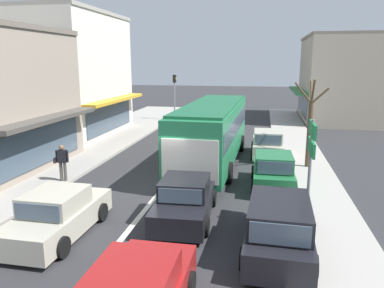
{
  "coord_description": "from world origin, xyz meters",
  "views": [
    {
      "loc": [
        4.11,
        -14.58,
        5.32
      ],
      "look_at": [
        0.6,
        3.8,
        1.2
      ],
      "focal_mm": 35.0,
      "sensor_mm": 36.0,
      "label": 1
    }
  ],
  "objects_px": {
    "sedan_adjacent_lane_trail": "(58,215)",
    "parked_wagon_kerb_front": "(279,226)",
    "sedan_adjacent_lane_lead": "(185,200)",
    "city_bus": "(213,129)",
    "directional_road_sign": "(311,149)",
    "pedestrian_with_handbag_near": "(62,161)",
    "traffic_light_downstreet": "(174,90)",
    "parked_hatchback_kerb_second": "(273,172)",
    "parked_hatchback_kerb_third": "(267,145)",
    "street_tree_right": "(310,128)"
  },
  "relations": [
    {
      "from": "parked_hatchback_kerb_second",
      "to": "parked_hatchback_kerb_third",
      "type": "bearing_deg",
      "value": 92.07
    },
    {
      "from": "directional_road_sign",
      "to": "traffic_light_downstreet",
      "type": "bearing_deg",
      "value": 113.91
    },
    {
      "from": "parked_wagon_kerb_front",
      "to": "traffic_light_downstreet",
      "type": "distance_m",
      "value": 24.4
    },
    {
      "from": "city_bus",
      "to": "parked_hatchback_kerb_third",
      "type": "bearing_deg",
      "value": 36.98
    },
    {
      "from": "sedan_adjacent_lane_trail",
      "to": "parked_wagon_kerb_front",
      "type": "xyz_separation_m",
      "value": [
        6.71,
        0.28,
        0.08
      ]
    },
    {
      "from": "parked_wagon_kerb_front",
      "to": "traffic_light_downstreet",
      "type": "bearing_deg",
      "value": 110.4
    },
    {
      "from": "sedan_adjacent_lane_trail",
      "to": "parked_hatchback_kerb_third",
      "type": "xyz_separation_m",
      "value": [
        6.46,
        11.36,
        0.05
      ]
    },
    {
      "from": "parked_hatchback_kerb_second",
      "to": "sedan_adjacent_lane_trail",
      "type": "bearing_deg",
      "value": -138.53
    },
    {
      "from": "city_bus",
      "to": "parked_wagon_kerb_front",
      "type": "relative_size",
      "value": 2.4
    },
    {
      "from": "parked_wagon_kerb_front",
      "to": "street_tree_right",
      "type": "distance_m",
      "value": 9.23
    },
    {
      "from": "parked_hatchback_kerb_third",
      "to": "traffic_light_downstreet",
      "type": "relative_size",
      "value": 0.89
    },
    {
      "from": "parked_hatchback_kerb_third",
      "to": "traffic_light_downstreet",
      "type": "xyz_separation_m",
      "value": [
        -8.23,
        11.71,
        2.15
      ]
    },
    {
      "from": "city_bus",
      "to": "directional_road_sign",
      "type": "xyz_separation_m",
      "value": [
        4.06,
        -7.35,
        0.82
      ]
    },
    {
      "from": "sedan_adjacent_lane_lead",
      "to": "pedestrian_with_handbag_near",
      "type": "distance_m",
      "value": 6.68
    },
    {
      "from": "parked_hatchback_kerb_third",
      "to": "traffic_light_downstreet",
      "type": "height_order",
      "value": "traffic_light_downstreet"
    },
    {
      "from": "parked_wagon_kerb_front",
      "to": "traffic_light_downstreet",
      "type": "relative_size",
      "value": 1.08
    },
    {
      "from": "sedan_adjacent_lane_lead",
      "to": "parked_hatchback_kerb_second",
      "type": "height_order",
      "value": "parked_hatchback_kerb_second"
    },
    {
      "from": "city_bus",
      "to": "sedan_adjacent_lane_trail",
      "type": "xyz_separation_m",
      "value": [
        -3.59,
        -9.19,
        -1.22
      ]
    },
    {
      "from": "sedan_adjacent_lane_trail",
      "to": "pedestrian_with_handbag_near",
      "type": "bearing_deg",
      "value": 117.93
    },
    {
      "from": "city_bus",
      "to": "directional_road_sign",
      "type": "relative_size",
      "value": 3.03
    },
    {
      "from": "sedan_adjacent_lane_trail",
      "to": "sedan_adjacent_lane_lead",
      "type": "bearing_deg",
      "value": 29.17
    },
    {
      "from": "traffic_light_downstreet",
      "to": "directional_road_sign",
      "type": "bearing_deg",
      "value": -66.09
    },
    {
      "from": "parked_hatchback_kerb_second",
      "to": "street_tree_right",
      "type": "height_order",
      "value": "street_tree_right"
    },
    {
      "from": "directional_road_sign",
      "to": "pedestrian_with_handbag_near",
      "type": "bearing_deg",
      "value": 164.3
    },
    {
      "from": "sedan_adjacent_lane_lead",
      "to": "sedan_adjacent_lane_trail",
      "type": "bearing_deg",
      "value": -150.83
    },
    {
      "from": "parked_wagon_kerb_front",
      "to": "directional_road_sign",
      "type": "relative_size",
      "value": 1.27
    },
    {
      "from": "city_bus",
      "to": "sedan_adjacent_lane_trail",
      "type": "distance_m",
      "value": 9.94
    },
    {
      "from": "parked_hatchback_kerb_third",
      "to": "traffic_light_downstreet",
      "type": "bearing_deg",
      "value": 125.09
    },
    {
      "from": "sedan_adjacent_lane_trail",
      "to": "directional_road_sign",
      "type": "xyz_separation_m",
      "value": [
        7.65,
        1.84,
        2.04
      ]
    },
    {
      "from": "traffic_light_downstreet",
      "to": "street_tree_right",
      "type": "xyz_separation_m",
      "value": [
        10.21,
        -13.83,
        -0.74
      ]
    },
    {
      "from": "traffic_light_downstreet",
      "to": "sedan_adjacent_lane_lead",
      "type": "bearing_deg",
      "value": -75.63
    },
    {
      "from": "pedestrian_with_handbag_near",
      "to": "parked_hatchback_kerb_second",
      "type": "bearing_deg",
      "value": 7.46
    },
    {
      "from": "directional_road_sign",
      "to": "city_bus",
      "type": "bearing_deg",
      "value": 118.9
    },
    {
      "from": "parked_hatchback_kerb_third",
      "to": "street_tree_right",
      "type": "xyz_separation_m",
      "value": [
        1.98,
        -2.12,
        1.4
      ]
    },
    {
      "from": "traffic_light_downstreet",
      "to": "pedestrian_with_handbag_near",
      "type": "relative_size",
      "value": 2.58
    },
    {
      "from": "sedan_adjacent_lane_trail",
      "to": "traffic_light_downstreet",
      "type": "bearing_deg",
      "value": 94.38
    },
    {
      "from": "sedan_adjacent_lane_lead",
      "to": "directional_road_sign",
      "type": "relative_size",
      "value": 1.19
    },
    {
      "from": "sedan_adjacent_lane_lead",
      "to": "directional_road_sign",
      "type": "height_order",
      "value": "directional_road_sign"
    },
    {
      "from": "parked_wagon_kerb_front",
      "to": "pedestrian_with_handbag_near",
      "type": "height_order",
      "value": "pedestrian_with_handbag_near"
    },
    {
      "from": "city_bus",
      "to": "pedestrian_with_handbag_near",
      "type": "distance_m",
      "value": 7.6
    },
    {
      "from": "traffic_light_downstreet",
      "to": "street_tree_right",
      "type": "height_order",
      "value": "street_tree_right"
    },
    {
      "from": "sedan_adjacent_lane_lead",
      "to": "parked_hatchback_kerb_third",
      "type": "bearing_deg",
      "value": 73.11
    },
    {
      "from": "parked_hatchback_kerb_third",
      "to": "sedan_adjacent_lane_lead",
      "type": "bearing_deg",
      "value": -106.89
    },
    {
      "from": "city_bus",
      "to": "traffic_light_downstreet",
      "type": "bearing_deg",
      "value": 111.09
    },
    {
      "from": "sedan_adjacent_lane_trail",
      "to": "directional_road_sign",
      "type": "height_order",
      "value": "directional_road_sign"
    },
    {
      "from": "sedan_adjacent_lane_trail",
      "to": "city_bus",
      "type": "bearing_deg",
      "value": 68.69
    },
    {
      "from": "sedan_adjacent_lane_lead",
      "to": "street_tree_right",
      "type": "xyz_separation_m",
      "value": [
        4.82,
        7.21,
        1.45
      ]
    },
    {
      "from": "city_bus",
      "to": "parked_hatchback_kerb_third",
      "type": "xyz_separation_m",
      "value": [
        2.87,
        2.16,
        -1.17
      ]
    },
    {
      "from": "city_bus",
      "to": "parked_hatchback_kerb_third",
      "type": "distance_m",
      "value": 3.78
    },
    {
      "from": "parked_wagon_kerb_front",
      "to": "street_tree_right",
      "type": "bearing_deg",
      "value": 79.02
    }
  ]
}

